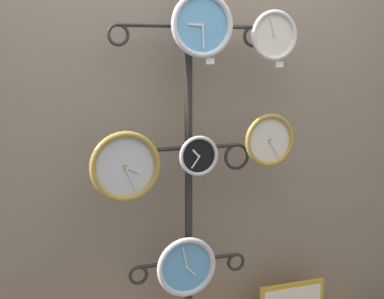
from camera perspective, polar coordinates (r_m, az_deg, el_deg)
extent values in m
cube|color=gray|center=(2.68, -1.49, 6.58)|extent=(4.40, 0.04, 2.80)
cylinder|color=#282623|center=(2.59, -0.37, -3.14)|extent=(0.04, 0.04, 1.90)
cylinder|color=#282623|center=(2.48, -4.08, 13.08)|extent=(0.33, 0.02, 0.02)
torus|color=#282623|center=(2.44, -7.88, 12.04)|extent=(0.10, 0.02, 0.10)
cylinder|color=#282623|center=(2.58, 3.16, 12.96)|extent=(0.33, 0.02, 0.02)
torus|color=#282623|center=(2.65, 6.51, 11.89)|extent=(0.10, 0.02, 0.10)
cylinder|color=#282623|center=(2.52, -3.08, 0.02)|extent=(0.25, 0.02, 0.02)
torus|color=#282623|center=(2.50, -5.85, -1.47)|extent=(0.13, 0.02, 0.13)
cylinder|color=#282623|center=(2.60, 2.26, 0.33)|extent=(0.25, 0.02, 0.02)
torus|color=#282623|center=(2.66, 4.78, -0.77)|extent=(0.13, 0.02, 0.13)
cylinder|color=#282623|center=(2.68, -3.02, -12.10)|extent=(0.26, 0.02, 0.02)
torus|color=#282623|center=(2.66, -5.73, -13.21)|extent=(0.10, 0.02, 0.10)
cylinder|color=#282623|center=(2.75, 2.22, -11.45)|extent=(0.26, 0.02, 0.02)
torus|color=#282623|center=(2.82, 4.70, -11.87)|extent=(0.10, 0.02, 0.10)
cylinder|color=#60A8DB|center=(2.47, 0.99, 13.12)|extent=(0.27, 0.02, 0.27)
torus|color=silver|center=(2.46, 1.13, 13.14)|extent=(0.30, 0.03, 0.30)
cylinder|color=silver|center=(2.46, 1.12, 13.14)|extent=(0.02, 0.01, 0.02)
cube|color=silver|center=(2.45, 0.40, 13.20)|extent=(0.06, 0.00, 0.01)
cube|color=silver|center=(2.45, 1.20, 11.92)|extent=(0.01, 0.00, 0.11)
cylinder|color=silver|center=(2.62, 8.65, 11.92)|extent=(0.22, 0.02, 0.22)
torus|color=silver|center=(2.60, 8.81, 11.92)|extent=(0.24, 0.02, 0.24)
cylinder|color=silver|center=(2.60, 8.81, 11.92)|extent=(0.01, 0.01, 0.01)
cube|color=silver|center=(2.60, 8.73, 12.49)|extent=(0.02, 0.00, 0.05)
cube|color=silver|center=(2.60, 8.64, 12.84)|extent=(0.03, 0.00, 0.08)
cylinder|color=silver|center=(2.37, -7.19, -1.78)|extent=(0.29, 0.02, 0.29)
torus|color=#A58438|center=(2.36, -7.10, -1.86)|extent=(0.32, 0.03, 0.32)
cylinder|color=#A58438|center=(2.36, -7.11, -1.85)|extent=(0.02, 0.01, 0.02)
cube|color=silver|center=(2.37, -6.34, -2.13)|extent=(0.07, 0.00, 0.04)
cube|color=silver|center=(2.37, -6.53, -3.05)|extent=(0.05, 0.00, 0.11)
cylinder|color=black|center=(2.49, 0.62, -0.64)|extent=(0.17, 0.02, 0.17)
torus|color=silver|center=(2.48, 0.74, -0.70)|extent=(0.19, 0.02, 0.19)
cylinder|color=silver|center=(2.48, 0.74, -0.70)|extent=(0.01, 0.01, 0.01)
cube|color=silver|center=(2.47, 0.45, -0.36)|extent=(0.03, 0.00, 0.04)
cube|color=silver|center=(2.47, 0.33, -1.36)|extent=(0.05, 0.00, 0.06)
cylinder|color=silver|center=(2.64, 8.15, 1.01)|extent=(0.24, 0.02, 0.24)
torus|color=#A58438|center=(2.63, 8.31, 0.96)|extent=(0.26, 0.02, 0.26)
cylinder|color=#A58438|center=(2.63, 8.31, 0.96)|extent=(0.01, 0.01, 0.01)
cube|color=silver|center=(2.62, 8.44, 1.57)|extent=(0.02, 0.00, 0.06)
cube|color=silver|center=(2.64, 8.79, 0.14)|extent=(0.06, 0.00, 0.08)
cylinder|color=#60A8DB|center=(2.62, -0.68, -12.31)|extent=(0.27, 0.02, 0.27)
torus|color=silver|center=(2.61, -0.56, -12.44)|extent=(0.30, 0.03, 0.30)
cylinder|color=silver|center=(2.61, -0.57, -12.43)|extent=(0.02, 0.01, 0.02)
cube|color=silver|center=(2.63, -0.09, -12.85)|extent=(0.05, 0.00, 0.05)
cube|color=silver|center=(2.59, -0.78, -11.42)|extent=(0.03, 0.00, 0.10)
cube|color=white|center=(2.47, 1.95, 9.40)|extent=(0.04, 0.00, 0.03)
cube|color=white|center=(2.62, 9.32, 8.95)|extent=(0.04, 0.00, 0.03)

